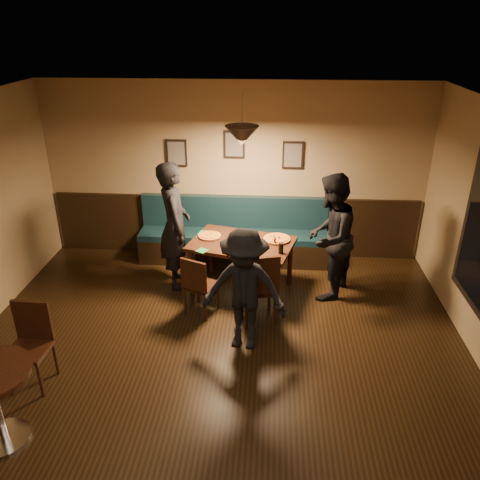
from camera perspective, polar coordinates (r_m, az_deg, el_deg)
The scene contains 24 objects.
floor at distance 5.25m, azimuth -3.74°, elevation -18.62°, with size 7.00×7.00×0.00m, color black.
ceiling at distance 3.89m, azimuth -4.91°, elevation 12.77°, with size 7.00×7.00×0.00m, color silver.
wall_back at distance 7.61m, azimuth -0.66°, elevation 8.07°, with size 6.00×6.00×0.00m, color #8C704F.
wainscot at distance 7.90m, azimuth -0.64°, elevation 1.75°, with size 5.88×0.06×1.00m, color black.
booth_bench at distance 7.65m, azimuth -0.80°, elevation 0.95°, with size 3.00×0.60×1.00m, color #0F232D, non-canonical shape.
picture_left at distance 7.63m, azimuth -7.55°, elevation 10.23°, with size 0.32×0.04×0.42m, color black.
picture_center at distance 7.47m, azimuth -0.69°, elevation 11.31°, with size 0.32×0.04×0.42m, color black.
picture_right at distance 7.49m, azimuth 6.30°, elevation 10.02°, with size 0.32×0.04×0.42m, color black.
pendant_lamp at distance 6.22m, azimuth 0.22°, elevation 12.30°, with size 0.44×0.44×0.25m, color black.
dining_table at distance 6.88m, azimuth 0.20°, elevation -3.10°, with size 1.40×0.90×0.75m, color black.
chair_near_left at distance 6.36m, azimuth -4.64°, elevation -5.25°, with size 0.37×0.37×0.85m, color black, non-canonical shape.
chair_near_right at distance 6.14m, azimuth 2.19°, elevation -5.45°, with size 0.45×0.45×1.01m, color black, non-canonical shape.
diner_left at distance 6.86m, azimuth -7.80°, elevation 1.69°, with size 0.68×0.45×1.86m, color black.
diner_right at distance 6.64m, azimuth 10.61°, elevation 0.32°, with size 0.87×0.68×1.78m, color black.
diner_front at distance 5.55m, azimuth 0.49°, elevation -5.99°, with size 0.98×0.57×1.52m, color black.
pizza_a at distance 6.88m, azimuth -3.64°, elevation 0.51°, with size 0.33×0.33×0.04m, color #C18324.
pizza_b at distance 6.52m, azimuth 0.78°, elevation -0.85°, with size 0.39×0.39×0.04m, color orange.
pizza_c at distance 6.79m, azimuth 4.42°, elevation 0.15°, with size 0.38×0.38×0.04m, color orange.
soda_glass at distance 6.40m, azimuth 4.89°, elevation -0.97°, with size 0.07×0.07×0.15m, color black.
tabasco_bottle at distance 6.63m, azimuth 4.16°, elevation -0.09°, with size 0.03×0.03×0.13m, color #98050F.
napkin_a at distance 7.01m, azimuth -4.24°, elevation 0.83°, with size 0.17×0.17×0.01m, color #1D6D2D.
napkin_b at distance 6.49m, azimuth -4.54°, elevation -1.26°, with size 0.13×0.13×0.01m, color #1D7035.
cutlery_set at distance 6.33m, azimuth 0.17°, elevation -1.90°, with size 0.02×0.18×0.00m, color silver.
cafe_chair_far at distance 5.61m, azimuth -23.92°, elevation -11.71°, with size 0.41×0.41×0.93m, color black, non-canonical shape.
Camera 1 is at (0.58, -3.76, 3.62)m, focal length 35.86 mm.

